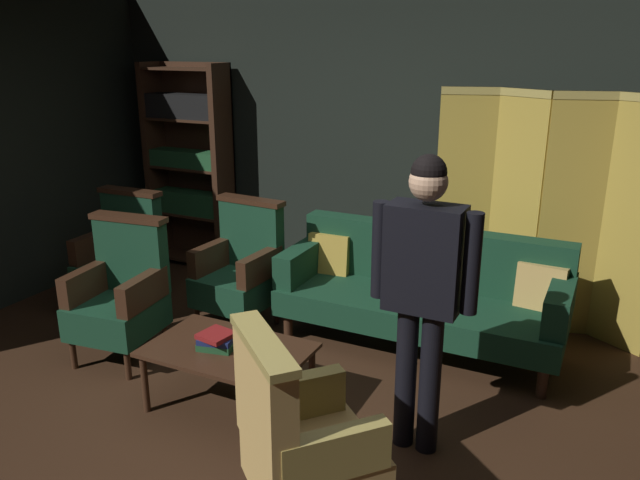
% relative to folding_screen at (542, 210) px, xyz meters
% --- Properties ---
extents(ground_plane, '(10.00, 10.00, 0.00)m').
position_rel_folding_screen_xyz_m(ground_plane, '(-1.27, -2.15, -0.99)').
color(ground_plane, '#331E11').
extents(back_wall, '(7.20, 0.10, 2.80)m').
position_rel_folding_screen_xyz_m(back_wall, '(-1.27, 0.30, 0.41)').
color(back_wall, black).
rests_on(back_wall, ground_plane).
extents(folding_screen, '(1.70, 0.36, 1.90)m').
position_rel_folding_screen_xyz_m(folding_screen, '(0.00, 0.00, 0.00)').
color(folding_screen, '#B29338').
rests_on(folding_screen, ground_plane).
extents(bookshelf, '(0.90, 0.32, 2.05)m').
position_rel_folding_screen_xyz_m(bookshelf, '(-3.42, 0.05, 0.09)').
color(bookshelf, '#382114').
rests_on(bookshelf, ground_plane).
extents(velvet_couch, '(2.12, 0.78, 0.88)m').
position_rel_folding_screen_xyz_m(velvet_couch, '(-0.72, -0.69, -0.53)').
color(velvet_couch, '#382114').
rests_on(velvet_couch, ground_plane).
extents(coffee_table, '(1.00, 0.64, 0.42)m').
position_rel_folding_screen_xyz_m(coffee_table, '(-1.54, -2.09, -0.61)').
color(coffee_table, '#382114').
rests_on(coffee_table, ground_plane).
extents(armchair_gilt_accent, '(0.82, 0.82, 1.04)m').
position_rel_folding_screen_xyz_m(armchair_gilt_accent, '(-0.65, -2.82, -0.50)').
color(armchair_gilt_accent, tan).
rests_on(armchair_gilt_accent, ground_plane).
extents(armchair_wing_left, '(0.60, 0.59, 1.04)m').
position_rel_folding_screen_xyz_m(armchair_wing_left, '(-3.22, -1.20, -0.50)').
color(armchair_wing_left, '#382114').
rests_on(armchair_wing_left, ground_plane).
extents(armchair_wing_right, '(0.62, 0.61, 1.04)m').
position_rel_folding_screen_xyz_m(armchair_wing_right, '(-2.14, -1.02, -0.50)').
color(armchair_wing_right, '#382114').
rests_on(armchair_wing_right, ground_plane).
extents(armchair_wing_far, '(0.64, 0.64, 1.04)m').
position_rel_folding_screen_xyz_m(armchair_wing_far, '(-2.64, -1.85, -0.50)').
color(armchair_wing_far, '#382114').
rests_on(armchair_wing_far, ground_plane).
extents(standing_figure, '(0.59, 0.23, 1.70)m').
position_rel_folding_screen_xyz_m(standing_figure, '(-0.36, -1.96, 0.04)').
color(standing_figure, black).
rests_on(standing_figure, ground_plane).
extents(book_green_cloth, '(0.24, 0.18, 0.04)m').
position_rel_folding_screen_xyz_m(book_green_cloth, '(-1.60, -2.13, -0.54)').
color(book_green_cloth, '#1E4C28').
rests_on(book_green_cloth, coffee_table).
extents(book_navy_cloth, '(0.23, 0.19, 0.03)m').
position_rel_folding_screen_xyz_m(book_navy_cloth, '(-1.60, -2.13, -0.51)').
color(book_navy_cloth, navy).
rests_on(book_navy_cloth, book_green_cloth).
extents(book_red_leather, '(0.22, 0.21, 0.03)m').
position_rel_folding_screen_xyz_m(book_red_leather, '(-1.60, -2.13, -0.47)').
color(book_red_leather, maroon).
rests_on(book_red_leather, book_navy_cloth).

